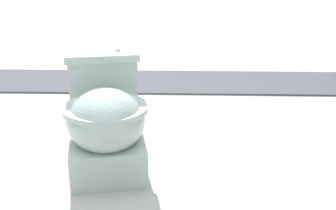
# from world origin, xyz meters

# --- Properties ---
(ground_plane) EXTENTS (14.00, 14.00, 0.00)m
(ground_plane) POSITION_xyz_m (0.00, 0.00, 0.00)
(ground_plane) COLOR #B7B2A8
(gravel_strip) EXTENTS (0.56, 8.00, 0.01)m
(gravel_strip) POSITION_xyz_m (-1.32, 0.50, 0.01)
(gravel_strip) COLOR #4C4C51
(gravel_strip) RESTS_ON ground
(toilet) EXTENTS (0.69, 0.48, 0.52)m
(toilet) POSITION_xyz_m (-0.02, 0.07, 0.22)
(toilet) COLOR #B2C6B7
(toilet) RESTS_ON ground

